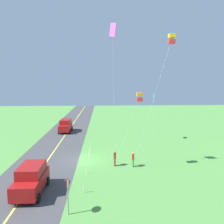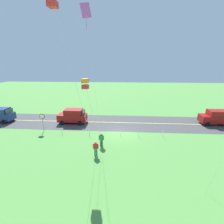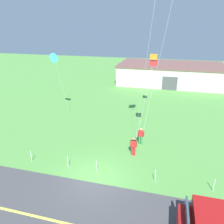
# 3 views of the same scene
# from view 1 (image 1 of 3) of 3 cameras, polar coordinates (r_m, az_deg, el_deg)

# --- Properties ---
(ground_plane) EXTENTS (120.00, 120.00, 0.10)m
(ground_plane) POSITION_cam_1_polar(r_m,az_deg,el_deg) (26.26, -7.47, -12.16)
(ground_plane) COLOR #549342
(asphalt_road) EXTENTS (120.00, 7.00, 0.00)m
(asphalt_road) POSITION_cam_1_polar(r_m,az_deg,el_deg) (26.88, -16.19, -11.82)
(asphalt_road) COLOR #424244
(asphalt_road) RESTS_ON ground
(road_centre_stripe) EXTENTS (120.00, 0.16, 0.00)m
(road_centre_stripe) POSITION_cam_1_polar(r_m,az_deg,el_deg) (26.87, -16.19, -11.82)
(road_centre_stripe) COLOR #E5E04C
(road_centre_stripe) RESTS_ON asphalt_road
(car_suv_foreground) EXTENTS (4.40, 2.12, 2.24)m
(car_suv_foreground) POSITION_cam_1_polar(r_m,az_deg,el_deg) (19.61, -20.05, -15.84)
(car_suv_foreground) COLOR maroon
(car_suv_foreground) RESTS_ON ground
(car_parked_west_far) EXTENTS (4.40, 2.12, 2.24)m
(car_parked_west_far) POSITION_cam_1_polar(r_m,az_deg,el_deg) (40.62, -11.85, -3.42)
(car_parked_west_far) COLOR maroon
(car_parked_west_far) RESTS_ON ground
(stop_sign) EXTENTS (0.76, 0.08, 2.56)m
(stop_sign) POSITION_cam_1_polar(r_m,az_deg,el_deg) (15.80, -11.32, -18.86)
(stop_sign) COLOR gray
(stop_sign) RESTS_ON ground
(person_adult_near) EXTENTS (0.58, 0.22, 1.60)m
(person_adult_near) POSITION_cam_1_polar(r_m,az_deg,el_deg) (23.96, 0.69, -11.74)
(person_adult_near) COLOR red
(person_adult_near) RESTS_ON ground
(person_adult_companion) EXTENTS (0.58, 0.22, 1.60)m
(person_adult_companion) POSITION_cam_1_polar(r_m,az_deg,el_deg) (23.84, 5.41, -11.88)
(person_adult_companion) COLOR #338C4C
(person_adult_companion) RESTS_ON ground
(person_child_watcher) EXTENTS (0.58, 0.22, 1.60)m
(person_child_watcher) POSITION_cam_1_polar(r_m,az_deg,el_deg) (23.98, 0.74, -11.73)
(person_child_watcher) COLOR #338C4C
(person_child_watcher) RESTS_ON ground
(kite_red_low) EXTENTS (1.68, 0.64, 14.34)m
(kite_red_low) POSITION_cam_1_polar(r_m,az_deg,el_deg) (21.91, 0.22, 19.53)
(kite_red_low) COLOR silver
(kite_red_low) RESTS_ON ground
(kite_blue_mid) EXTENTS (2.04, 3.42, 13.16)m
(kite_blue_mid) POSITION_cam_1_polar(r_m,az_deg,el_deg) (21.82, 15.05, 17.58)
(kite_blue_mid) COLOR silver
(kite_blue_mid) RESTS_ON ground
(kite_yellow_high) EXTENTS (1.26, 2.66, 7.82)m
(kite_yellow_high) POSITION_cam_1_polar(r_m,az_deg,el_deg) (21.99, 7.09, 3.81)
(kite_yellow_high) COLOR silver
(kite_yellow_high) RESTS_ON ground
(kite_green_far) EXTENTS (2.05, 0.45, 7.20)m
(kite_green_far) POSITION_cam_1_polar(r_m,az_deg,el_deg) (33.52, 10.71, 3.74)
(kite_green_far) COLOR silver
(kite_green_far) RESTS_ON ground
(fence_post_0) EXTENTS (0.05, 0.05, 0.90)m
(fence_post_0) POSITION_cam_1_polar(r_m,az_deg,el_deg) (31.32, -5.36, -7.90)
(fence_post_0) COLOR silver
(fence_post_0) RESTS_ON ground
(fence_post_1) EXTENTS (0.05, 0.05, 0.90)m
(fence_post_1) POSITION_cam_1_polar(r_m,az_deg,el_deg) (28.33, -5.65, -9.58)
(fence_post_1) COLOR silver
(fence_post_1) RESTS_ON ground
(fence_post_2) EXTENTS (0.05, 0.05, 0.90)m
(fence_post_2) POSITION_cam_1_polar(r_m,az_deg,el_deg) (26.17, -5.91, -11.05)
(fence_post_2) COLOR silver
(fence_post_2) RESTS_ON ground
(fence_post_3) EXTENTS (0.05, 0.05, 0.90)m
(fence_post_3) POSITION_cam_1_polar(r_m,az_deg,el_deg) (22.27, -6.52, -14.47)
(fence_post_3) COLOR silver
(fence_post_3) RESTS_ON ground
(fence_post_4) EXTENTS (0.05, 0.05, 0.90)m
(fence_post_4) POSITION_cam_1_polar(r_m,az_deg,el_deg) (18.91, -7.30, -18.67)
(fence_post_4) COLOR silver
(fence_post_4) RESTS_ON ground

